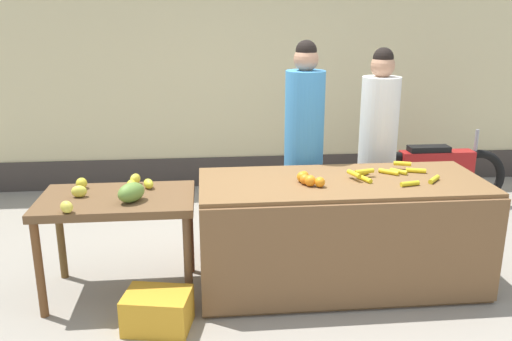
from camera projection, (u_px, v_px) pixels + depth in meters
name	position (u px, v px, depth m)	size (l,w,h in m)	color
ground_plane	(295.00, 283.00, 4.27)	(24.00, 24.00, 0.00)	gray
market_wall_back	(260.00, 57.00, 6.41)	(8.31, 0.23, 3.19)	beige
fruit_stall_counter	(340.00, 233.00, 4.17)	(2.17, 0.90, 0.86)	brown
side_table_wooden	(118.00, 209.00, 3.95)	(1.13, 0.69, 0.78)	brown
banana_bunch_pile	(390.00, 174.00, 4.12)	(0.70, 0.50, 0.07)	yellow
orange_pile	(308.00, 179.00, 3.95)	(0.18, 0.24, 0.08)	orange
mango_papaya_pile	(120.00, 190.00, 3.89)	(0.61, 0.71, 0.14)	#DAD244
vendor_woman_blue_shirt	(304.00, 148.00, 4.68)	(0.34, 0.34, 1.86)	#33333D
vendor_woman_white_shirt	(377.00, 148.00, 4.83)	(0.34, 0.34, 1.79)	#33333D
parked_motorcycle	(435.00, 173.00, 5.82)	(1.60, 0.18, 0.88)	black
produce_crate	(158.00, 311.00, 3.64)	(0.44, 0.32, 0.26)	gold
produce_sack	(225.00, 228.00, 4.80)	(0.36, 0.30, 0.45)	maroon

